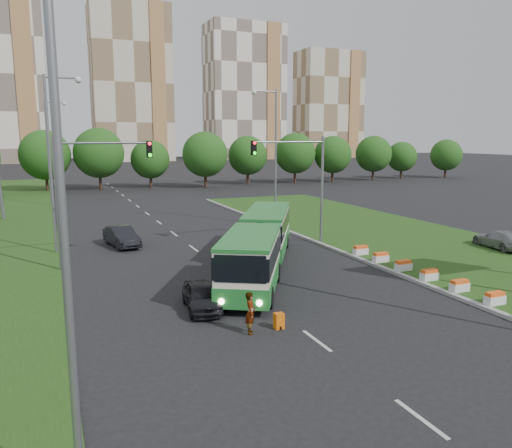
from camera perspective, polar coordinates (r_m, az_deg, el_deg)
name	(u,v)px	position (r m, az deg, el deg)	size (l,w,h in m)	color
ground	(310,290)	(26.71, 6.21, -7.47)	(360.00, 360.00, 0.00)	black
grass_median	(408,240)	(40.30, 17.00, -1.79)	(14.00, 60.00, 0.15)	#204313
median_kerb	(330,248)	(36.32, 8.50, -2.69)	(0.30, 60.00, 0.18)	gray
lane_markings	(169,230)	(44.03, -9.96, -0.63)	(0.20, 100.00, 0.01)	#B6B5AE
flower_planters	(429,275)	(29.28, 19.21, -5.50)	(1.10, 13.70, 0.60)	silver
traffic_mast_median	(303,173)	(36.66, 5.38, 5.80)	(5.76, 0.32, 8.00)	slate
traffic_mast_left	(85,181)	(31.45, -18.95, 4.63)	(5.76, 0.32, 8.00)	slate
street_lamps	(200,167)	(33.67, -6.45, 6.53)	(36.00, 60.00, 12.00)	slate
tree_line	(199,159)	(80.53, -6.55, 7.41)	(120.00, 8.00, 9.00)	#225115
apartment_tower_ceast	(131,84)	(175.27, -14.08, 15.23)	(25.00, 15.00, 50.00)	beige
apartment_tower_east	(244,93)	(185.64, -1.35, 14.74)	(27.00, 15.00, 47.00)	silver
midrise_east	(328,105)	(200.78, 8.26, 13.28)	(24.00, 14.00, 40.00)	beige
articulated_bus	(254,243)	(29.92, -0.20, -2.22)	(2.58, 16.53, 2.72)	silver
car_left_near	(201,296)	(23.61, -6.26, -8.21)	(1.50, 3.73, 1.27)	black
car_left_far	(122,236)	(37.99, -15.10, -1.39)	(1.54, 4.43, 1.46)	black
car_median	(500,239)	(39.39, 26.16, -1.58)	(1.81, 4.45, 1.29)	gray
pedestrian	(250,313)	(20.66, -0.65, -10.12)	(0.64, 0.42, 1.76)	gray
shopping_trolley	(279,321)	(21.36, 2.64, -11.01)	(0.39, 0.42, 0.67)	orange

